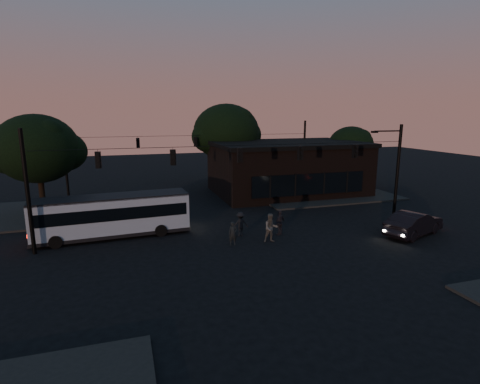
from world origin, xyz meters
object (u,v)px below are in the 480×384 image
object	(u,v)px
building	(287,167)
bus	(113,214)
car	(414,223)
pedestrian_c	(280,223)
pedestrian_a	(233,233)
pedestrian_d	(240,224)
pedestrian_b	(271,228)

from	to	relation	value
building	bus	distance (m)	20.15
car	pedestrian_c	xyz separation A→B (m)	(-8.87, 2.83, 0.05)
building	pedestrian_a	xyz separation A→B (m)	(-10.12, -14.03, -1.94)
pedestrian_a	bus	bearing A→B (deg)	155.98
building	pedestrian_c	distance (m)	14.65
pedestrian_a	pedestrian_c	distance (m)	3.82
building	bus	bearing A→B (deg)	-150.25
pedestrian_c	pedestrian_d	bearing A→B (deg)	-45.88
building	pedestrian_a	world-z (taller)	building
pedestrian_a	pedestrian_b	bearing A→B (deg)	0.03
bus	pedestrian_d	size ratio (longest dim) A/B	6.11
pedestrian_b	building	bearing A→B (deg)	67.53
bus	car	xyz separation A→B (m)	(19.90, -5.88, -0.77)
car	pedestrian_b	bearing A→B (deg)	60.32
bus	car	world-z (taller)	bus
bus	pedestrian_b	world-z (taller)	bus
pedestrian_a	pedestrian_b	xyz separation A→B (m)	(2.53, -0.21, 0.19)
car	pedestrian_a	world-z (taller)	car
bus	pedestrian_c	distance (m)	11.47
pedestrian_c	pedestrian_a	bearing A→B (deg)	-17.38
building	pedestrian_c	size ratio (longest dim) A/B	8.71
bus	pedestrian_b	bearing A→B (deg)	-27.04
building	pedestrian_a	size ratio (longest dim) A/B	10.06
pedestrian_a	building	bearing A→B (deg)	59.02
bus	pedestrian_c	world-z (taller)	bus
building	pedestrian_d	size ratio (longest dim) A/B	9.12
car	pedestrian_d	world-z (taller)	pedestrian_d
pedestrian_b	pedestrian_d	size ratio (longest dim) A/B	1.14
bus	pedestrian_c	bearing A→B (deg)	-19.19
pedestrian_b	pedestrian_d	bearing A→B (deg)	134.96
bus	pedestrian_d	bearing A→B (deg)	-19.83
pedestrian_c	pedestrian_d	xyz separation A→B (m)	(-2.67, 0.64, -0.04)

